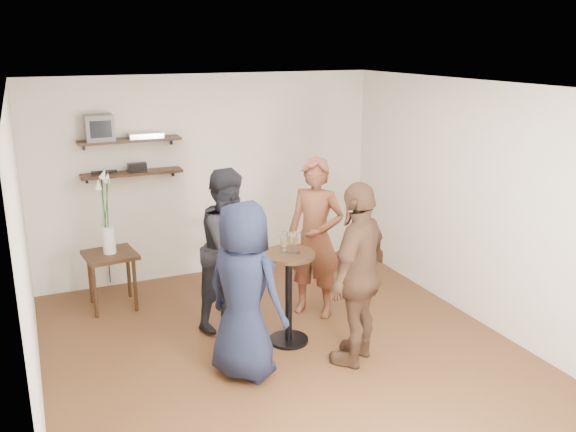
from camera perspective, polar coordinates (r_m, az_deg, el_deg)
The scene contains 18 objects.
room at distance 5.68m, azimuth -0.18°, elevation -1.19°, with size 4.58×5.08×2.68m.
shelf_upper at distance 7.53m, azimuth -14.59°, elevation 6.88°, with size 1.20×0.25×0.04m, color black.
shelf_lower at distance 7.60m, azimuth -14.38°, elevation 3.91°, with size 1.20×0.25×0.04m, color black.
crt_monitor at distance 7.46m, azimuth -17.26°, elevation 7.90°, with size 0.32×0.30×0.30m, color #59595B.
dvd_deck at distance 7.56m, azimuth -13.21°, elevation 7.37°, with size 0.40×0.24×0.06m, color silver.
radio at distance 7.60m, azimuth -13.93°, elevation 4.46°, with size 0.22×0.10×0.10m, color black.
power_strip at distance 7.60m, azimuth -16.83°, elevation 3.97°, with size 0.30×0.05×0.03m, color black.
side_table at distance 7.27m, azimuth -16.26°, elevation -4.16°, with size 0.61×0.61×0.66m.
vase_lilies at distance 7.14m, azimuth -16.53°, elevation -0.96°, with size 0.20×0.20×1.00m.
drinks_table at distance 6.16m, azimuth 0.06°, elevation -6.50°, with size 0.53×0.53×0.97m.
wine_glass_fl at distance 5.93m, azimuth -0.41°, elevation -2.44°, with size 0.07×0.07×0.20m.
wine_glass_fr at distance 5.99m, azimuth 0.89°, elevation -2.15°, with size 0.07×0.07×0.22m.
wine_glass_bl at distance 6.05m, azimuth -0.34°, elevation -2.08°, with size 0.07×0.07×0.20m.
wine_glass_br at distance 6.01m, azimuth 0.30°, elevation -2.16°, with size 0.07×0.07×0.20m.
person_plaid at distance 6.72m, azimuth 2.57°, elevation -2.07°, with size 0.65×0.43×1.79m, color #AE132D.
person_dark at distance 6.50m, azimuth -5.38°, elevation -3.02°, with size 0.84×0.66×1.73m, color black.
person_navy at distance 5.51m, azimuth -4.12°, elevation -7.02°, with size 0.81×0.53×1.66m, color black.
person_brown at distance 5.76m, azimuth 6.62°, elevation -5.42°, with size 1.04×0.43×1.78m, color #462D1E.
Camera 1 is at (-2.15, -4.98, 2.99)m, focal length 38.00 mm.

